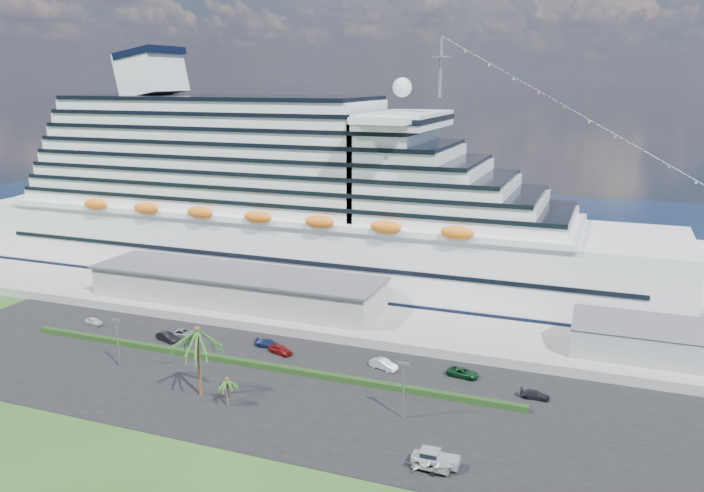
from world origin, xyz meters
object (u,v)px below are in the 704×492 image
at_px(cruise_ship, 301,210).
at_px(boat_trailer, 431,463).
at_px(pickup_truck, 435,458).
at_px(parked_car_3, 268,343).

bearing_deg(cruise_ship, boat_trailer, -54.30).
height_order(pickup_truck, boat_trailer, pickup_truck).
distance_m(parked_car_3, boat_trailer, 45.94).
bearing_deg(cruise_ship, parked_car_3, -73.15).
relative_size(pickup_truck, boat_trailer, 1.01).
relative_size(parked_car_3, pickup_truck, 0.81).
xyz_separation_m(cruise_ship, boat_trailer, (48.55, -67.57, -15.49)).
bearing_deg(parked_car_3, cruise_ship, 16.52).
height_order(cruise_ship, parked_car_3, cruise_ship).
bearing_deg(pickup_truck, cruise_ship, 126.29).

